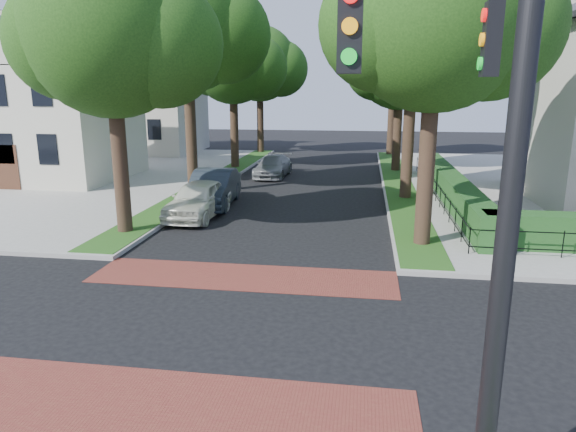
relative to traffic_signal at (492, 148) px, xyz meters
The scene contains 22 objects.
ground 8.09m from the traffic_signal, 137.91° to the left, with size 120.00×120.00×0.00m, color black.
sidewalk_nw 34.12m from the traffic_signal, 136.17° to the left, with size 30.00×30.00×0.15m, color gray.
crosswalk_far 10.20m from the traffic_signal, 122.69° to the left, with size 9.00×2.20×0.01m, color maroon.
crosswalk_near 6.89m from the traffic_signal, 166.05° to the left, with size 9.00×2.20×0.01m, color maroon.
grass_strip_ne 23.95m from the traffic_signal, 88.75° to the left, with size 1.60×29.80×0.02m, color #204A15.
grass_strip_nw 26.06m from the traffic_signal, 113.63° to the left, with size 1.60×29.80×0.02m, color #204A15.
tree_right_near 12.03m from the traffic_signal, 86.47° to the left, with size 7.75×6.67×10.66m.
tree_right_mid 19.95m from the traffic_signal, 87.89° to the left, with size 8.25×7.09×11.22m.
tree_right_far 28.73m from the traffic_signal, 88.57° to the left, with size 7.25×6.23×9.74m.
tree_right_back 37.74m from the traffic_signal, 88.91° to the left, with size 7.50×6.45×10.20m.
tree_left_near 15.74m from the traffic_signal, 131.45° to the left, with size 7.50×6.45×10.20m.
tree_left_mid 22.48m from the traffic_signal, 117.60° to the left, with size 8.00×6.88×11.48m.
tree_left_far 30.52m from the traffic_signal, 109.77° to the left, with size 7.00×6.02×9.86m.
tree_left_back 39.12m from the traffic_signal, 105.27° to the left, with size 7.75×6.66×10.44m.
hedge_main_road 20.01m from the traffic_signal, 81.75° to the left, with size 1.00×18.00×1.20m, color #19491D.
fence_main_road 19.95m from the traffic_signal, 84.08° to the left, with size 0.06×18.00×0.90m, color black, non-canonical shape.
house_left_near 30.29m from the traffic_signal, 132.28° to the left, with size 10.00×9.00×10.14m.
house_left_far 41.72m from the traffic_signal, 119.24° to the left, with size 10.00×9.00×10.14m.
traffic_signal is the anchor object (origin of this frame).
parked_car_front 17.24m from the traffic_signal, 120.36° to the left, with size 1.89×4.69×1.60m, color silver.
parked_car_middle 19.13m from the traffic_signal, 116.93° to the left, with size 1.82×5.21×1.72m, color #202830.
parked_car_rear 26.87m from the traffic_signal, 105.70° to the left, with size 1.86×4.57×1.33m, color gray.
Camera 1 is at (3.41, -10.71, 5.37)m, focal length 32.00 mm.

